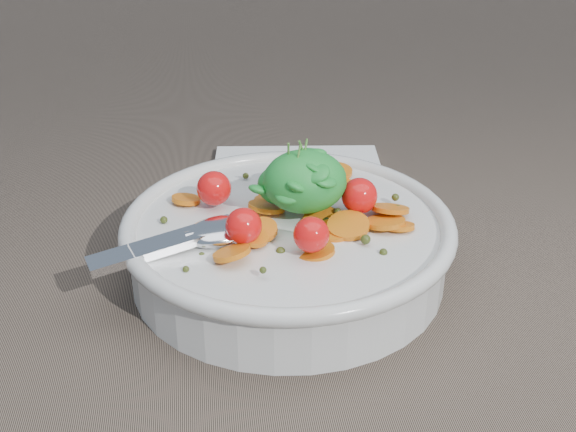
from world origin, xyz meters
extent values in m
plane|color=#6E5D4E|center=(0.00, 0.00, 0.00)|extent=(6.00, 6.00, 0.00)
cylinder|color=silver|center=(-0.03, 0.01, 0.02)|extent=(0.23, 0.23, 0.04)
torus|color=silver|center=(-0.03, 0.01, 0.04)|extent=(0.25, 0.25, 0.01)
cylinder|color=silver|center=(-0.03, 0.01, 0.00)|extent=(0.12, 0.12, 0.01)
cylinder|color=brown|center=(-0.03, 0.01, 0.02)|extent=(0.21, 0.21, 0.03)
cylinder|color=orange|center=(0.05, -0.01, 0.05)|extent=(0.03, 0.03, 0.01)
cylinder|color=orange|center=(-0.01, 0.05, 0.05)|extent=(0.03, 0.03, 0.01)
cylinder|color=orange|center=(-0.01, 0.06, 0.05)|extent=(0.03, 0.03, 0.01)
cylinder|color=orange|center=(-0.07, -0.04, 0.05)|extent=(0.03, 0.03, 0.01)
cylinder|color=orange|center=(-0.10, 0.05, 0.05)|extent=(0.02, 0.02, 0.01)
cylinder|color=orange|center=(0.02, 0.08, 0.05)|extent=(0.04, 0.04, 0.01)
cylinder|color=orange|center=(-0.02, -0.03, 0.04)|extent=(0.03, 0.03, 0.01)
cylinder|color=orange|center=(-0.05, -0.01, 0.05)|extent=(0.03, 0.03, 0.01)
cylinder|color=orange|center=(0.00, -0.01, 0.05)|extent=(0.04, 0.04, 0.01)
cylinder|color=orange|center=(0.04, -0.01, 0.05)|extent=(0.03, 0.03, 0.01)
cylinder|color=orange|center=(-0.01, -0.01, 0.05)|extent=(0.03, 0.03, 0.01)
cylinder|color=orange|center=(-0.08, 0.08, 0.04)|extent=(0.03, 0.03, 0.01)
cylinder|color=orange|center=(0.00, 0.01, 0.05)|extent=(0.04, 0.04, 0.01)
cylinder|color=orange|center=(-0.04, 0.03, 0.05)|extent=(0.04, 0.04, 0.01)
cylinder|color=orange|center=(-0.04, 0.06, 0.04)|extent=(0.04, 0.04, 0.01)
cylinder|color=orange|center=(-0.04, 0.05, 0.04)|extent=(0.04, 0.04, 0.01)
cylinder|color=orange|center=(0.03, 0.05, 0.04)|extent=(0.04, 0.04, 0.01)
cylinder|color=orange|center=(0.01, -0.01, 0.05)|extent=(0.03, 0.03, 0.01)
cylinder|color=orange|center=(-0.02, 0.07, 0.04)|extent=(0.03, 0.03, 0.01)
cylinder|color=orange|center=(0.02, 0.06, 0.04)|extent=(0.03, 0.03, 0.01)
cylinder|color=orange|center=(0.05, 0.01, 0.05)|extent=(0.04, 0.04, 0.02)
cylinder|color=orange|center=(-0.06, -0.02, 0.05)|extent=(0.03, 0.03, 0.01)
sphere|color=#394416|center=(-0.09, -0.03, 0.04)|extent=(0.01, 0.01, 0.01)
sphere|color=#394416|center=(-0.07, 0.02, 0.04)|extent=(0.00, 0.00, 0.00)
sphere|color=#394416|center=(-0.05, -0.06, 0.05)|extent=(0.00, 0.00, 0.00)
sphere|color=#394416|center=(0.03, -0.04, 0.05)|extent=(0.01, 0.01, 0.01)
sphere|color=#394416|center=(0.00, 0.05, 0.05)|extent=(0.01, 0.01, 0.01)
sphere|color=#394416|center=(0.01, 0.01, 0.05)|extent=(0.01, 0.01, 0.01)
sphere|color=#394416|center=(-0.07, 0.00, 0.04)|extent=(0.01, 0.01, 0.01)
sphere|color=#394416|center=(0.06, 0.02, 0.05)|extent=(0.01, 0.01, 0.01)
sphere|color=#394416|center=(0.03, 0.04, 0.05)|extent=(0.01, 0.01, 0.01)
sphere|color=#394416|center=(0.00, 0.09, 0.05)|extent=(0.01, 0.01, 0.01)
sphere|color=#394416|center=(0.00, 0.01, 0.05)|extent=(0.01, 0.01, 0.01)
sphere|color=#394416|center=(-0.04, -0.03, 0.04)|extent=(0.01, 0.01, 0.01)
sphere|color=#394416|center=(-0.12, 0.02, 0.05)|extent=(0.01, 0.01, 0.01)
sphere|color=#394416|center=(-0.01, 0.03, 0.05)|extent=(0.01, 0.01, 0.01)
sphere|color=#394416|center=(-0.10, -0.05, 0.05)|extent=(0.00, 0.00, 0.00)
sphere|color=#394416|center=(0.02, -0.03, 0.05)|extent=(0.01, 0.01, 0.01)
sphere|color=#394416|center=(-0.01, 0.06, 0.05)|extent=(0.01, 0.01, 0.01)
sphere|color=#394416|center=(-0.09, -0.02, 0.05)|extent=(0.01, 0.01, 0.01)
sphere|color=#394416|center=(-0.05, 0.09, 0.05)|extent=(0.01, 0.01, 0.01)
sphere|color=#394416|center=(0.06, 0.03, 0.05)|extent=(0.01, 0.01, 0.01)
sphere|color=red|center=(0.02, 0.01, 0.06)|extent=(0.03, 0.03, 0.03)
sphere|color=red|center=(0.00, 0.07, 0.06)|extent=(0.02, 0.02, 0.02)
sphere|color=red|center=(-0.08, 0.04, 0.06)|extent=(0.03, 0.03, 0.03)
sphere|color=red|center=(-0.06, -0.02, 0.06)|extent=(0.03, 0.03, 0.03)
sphere|color=red|center=(-0.02, -0.04, 0.06)|extent=(0.02, 0.02, 0.02)
ellipsoid|color=green|center=(-0.02, 0.02, 0.07)|extent=(0.06, 0.05, 0.05)
ellipsoid|color=green|center=(-0.03, 0.03, 0.07)|extent=(0.04, 0.04, 0.03)
ellipsoid|color=green|center=(-0.02, 0.02, 0.09)|extent=(0.02, 0.02, 0.01)
ellipsoid|color=green|center=(-0.01, 0.03, 0.08)|extent=(0.02, 0.02, 0.01)
ellipsoid|color=green|center=(-0.03, 0.00, 0.08)|extent=(0.02, 0.02, 0.02)
ellipsoid|color=green|center=(-0.01, 0.01, 0.09)|extent=(0.02, 0.02, 0.02)
ellipsoid|color=green|center=(-0.02, 0.01, 0.09)|extent=(0.02, 0.02, 0.02)
ellipsoid|color=green|center=(-0.01, 0.01, 0.08)|extent=(0.02, 0.02, 0.01)
ellipsoid|color=green|center=(-0.02, 0.02, 0.08)|extent=(0.02, 0.02, 0.01)
ellipsoid|color=green|center=(0.00, 0.03, 0.09)|extent=(0.03, 0.03, 0.02)
ellipsoid|color=green|center=(-0.03, 0.02, 0.07)|extent=(0.02, 0.02, 0.02)
ellipsoid|color=green|center=(-0.01, 0.04, 0.09)|extent=(0.02, 0.02, 0.01)
ellipsoid|color=green|center=(-0.02, 0.02, 0.08)|extent=(0.01, 0.02, 0.01)
ellipsoid|color=green|center=(-0.02, 0.02, 0.09)|extent=(0.03, 0.03, 0.02)
ellipsoid|color=green|center=(-0.05, 0.02, 0.07)|extent=(0.02, 0.02, 0.01)
ellipsoid|color=green|center=(-0.03, 0.00, 0.07)|extent=(0.03, 0.03, 0.02)
ellipsoid|color=green|center=(-0.01, 0.00, 0.09)|extent=(0.02, 0.03, 0.02)
ellipsoid|color=green|center=(-0.02, 0.02, 0.08)|extent=(0.03, 0.03, 0.02)
ellipsoid|color=green|center=(-0.01, 0.01, 0.09)|extent=(0.02, 0.02, 0.02)
ellipsoid|color=green|center=(-0.01, 0.02, 0.08)|extent=(0.03, 0.03, 0.01)
ellipsoid|color=green|center=(-0.02, 0.02, 0.08)|extent=(0.02, 0.02, 0.02)
ellipsoid|color=green|center=(0.00, 0.00, 0.08)|extent=(0.02, 0.02, 0.01)
ellipsoid|color=green|center=(-0.01, 0.03, 0.09)|extent=(0.02, 0.02, 0.01)
ellipsoid|color=green|center=(0.00, 0.03, 0.07)|extent=(0.02, 0.02, 0.02)
cylinder|color=#4C8C33|center=(-0.03, 0.02, 0.08)|extent=(0.00, 0.01, 0.04)
cylinder|color=#4C8C33|center=(-0.01, 0.03, 0.08)|extent=(0.01, 0.01, 0.04)
cylinder|color=#4C8C33|center=(-0.02, 0.02, 0.08)|extent=(0.01, 0.01, 0.04)
cylinder|color=#4C8C33|center=(-0.02, 0.01, 0.08)|extent=(0.01, 0.01, 0.04)
ellipsoid|color=silver|center=(-0.08, -0.01, 0.05)|extent=(0.06, 0.05, 0.02)
cube|color=silver|center=(-0.12, -0.02, 0.05)|extent=(0.10, 0.05, 0.02)
cylinder|color=silver|center=(-0.09, -0.01, 0.05)|extent=(0.02, 0.01, 0.01)
cube|color=white|center=(0.00, 0.17, 0.00)|extent=(0.18, 0.16, 0.01)
camera|label=1|loc=(-0.09, -0.45, 0.30)|focal=45.00mm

